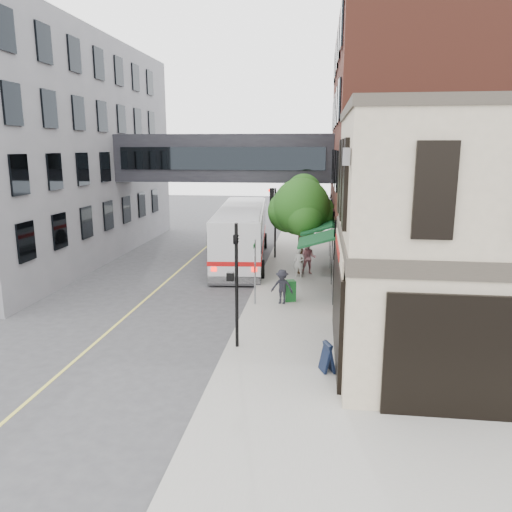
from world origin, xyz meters
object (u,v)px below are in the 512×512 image
(bus, at_px, (242,231))
(newspaper_box, at_px, (290,291))
(pedestrian_b, at_px, (308,258))
(pedestrian_c, at_px, (282,287))
(sandwich_board, at_px, (327,357))
(pedestrian_a, at_px, (299,263))

(bus, height_order, newspaper_box, bus)
(pedestrian_b, bearing_deg, pedestrian_c, -92.58)
(newspaper_box, height_order, sandwich_board, newspaper_box)
(sandwich_board, bearing_deg, pedestrian_c, 84.05)
(bus, xyz_separation_m, pedestrian_b, (4.34, -3.43, -0.84))
(pedestrian_a, relative_size, pedestrian_c, 1.02)
(pedestrian_a, distance_m, pedestrian_b, 1.00)
(bus, height_order, pedestrian_b, bus)
(pedestrian_c, distance_m, sandwich_board, 7.19)
(bus, xyz_separation_m, pedestrian_c, (3.30, -9.13, -0.97))
(pedestrian_a, bearing_deg, sandwich_board, -72.51)
(pedestrian_a, height_order, newspaper_box, pedestrian_a)
(newspaper_box, bearing_deg, sandwich_board, -98.15)
(pedestrian_a, xyz_separation_m, pedestrian_b, (0.49, 0.87, 0.11))
(pedestrian_c, height_order, newspaper_box, pedestrian_c)
(pedestrian_a, relative_size, pedestrian_b, 0.88)
(pedestrian_a, xyz_separation_m, sandwich_board, (1.44, -11.75, -0.34))
(pedestrian_a, distance_m, sandwich_board, 11.84)
(bus, bearing_deg, pedestrian_a, -48.10)
(newspaper_box, bearing_deg, pedestrian_b, 61.51)
(pedestrian_c, relative_size, newspaper_box, 1.63)
(sandwich_board, bearing_deg, pedestrian_a, 74.98)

